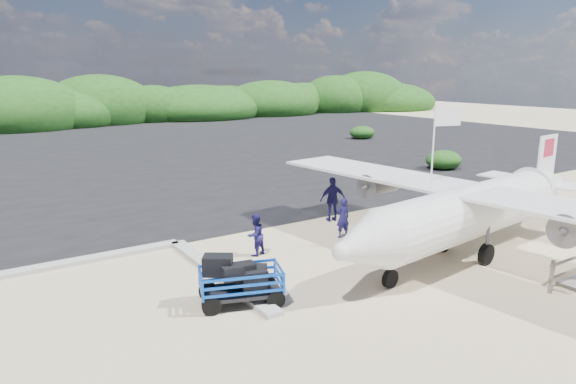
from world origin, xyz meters
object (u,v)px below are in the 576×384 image
at_px(signboard, 391,245).
at_px(crew_a, 343,218).
at_px(crew_c, 333,199).
at_px(baggage_cart, 241,304).
at_px(crew_b, 255,235).
at_px(aircraft_large, 299,140).
at_px(flagpole, 427,247).

height_order(signboard, crew_a, crew_a).
bearing_deg(crew_c, baggage_cart, 52.08).
xyz_separation_m(signboard, crew_b, (-4.74, 1.83, 0.74)).
height_order(baggage_cart, crew_b, crew_b).
xyz_separation_m(baggage_cart, aircraft_large, (21.03, 28.01, 0.00)).
height_order(baggage_cart, flagpole, flagpole).
height_order(crew_a, aircraft_large, aircraft_large).
distance_m(crew_b, crew_c, 5.26).
relative_size(crew_c, aircraft_large, 0.12).
height_order(crew_a, crew_b, crew_a).
bearing_deg(crew_c, crew_b, 38.13).
xyz_separation_m(baggage_cart, crew_a, (6.07, 3.06, 0.79)).
xyz_separation_m(baggage_cart, flagpole, (7.92, 0.45, 0.00)).
xyz_separation_m(signboard, crew_a, (-0.92, 1.74, 0.79)).
distance_m(baggage_cart, crew_a, 6.84).
distance_m(flagpole, signboard, 1.27).
relative_size(crew_a, aircraft_large, 0.10).
distance_m(flagpole, aircraft_large, 30.52).
bearing_deg(crew_a, flagpole, 133.19).
relative_size(crew_b, crew_c, 0.77).
xyz_separation_m(crew_a, aircraft_large, (14.96, 24.95, -0.79)).
relative_size(baggage_cart, flagpole, 0.47).
bearing_deg(aircraft_large, crew_b, 46.19).
bearing_deg(aircraft_large, crew_c, 52.07).
height_order(baggage_cart, signboard, signboard).
bearing_deg(crew_c, flagpole, 116.27).
bearing_deg(crew_b, aircraft_large, -144.40).
distance_m(baggage_cart, crew_b, 3.94).
xyz_separation_m(signboard, crew_c, (0.15, 3.75, 0.96)).
xyz_separation_m(baggage_cart, signboard, (6.99, 1.32, 0.00)).
relative_size(signboard, crew_b, 1.11).
height_order(baggage_cart, crew_c, crew_c).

